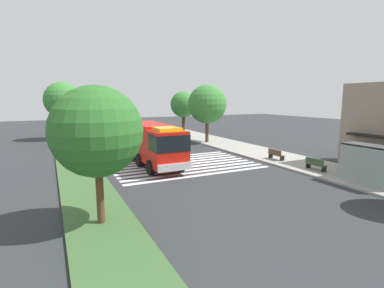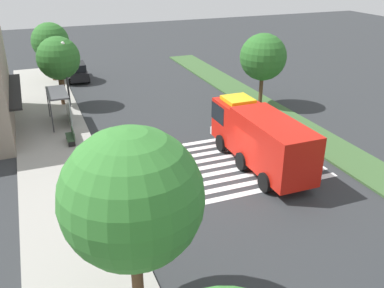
{
  "view_description": "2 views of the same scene",
  "coord_description": "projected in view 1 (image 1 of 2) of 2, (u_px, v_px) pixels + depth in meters",
  "views": [
    {
      "loc": [
        22.68,
        -9.81,
        5.5
      ],
      "look_at": [
        -0.57,
        1.7,
        1.39
      ],
      "focal_mm": 26.96,
      "sensor_mm": 36.0,
      "label": 1
    },
    {
      "loc": [
        -19.72,
        10.04,
        11.93
      ],
      "look_at": [
        1.16,
        1.79,
        1.76
      ],
      "focal_mm": 39.57,
      "sensor_mm": 36.0,
      "label": 2
    }
  ],
  "objects": [
    {
      "name": "sidewalk",
      "position": [
        260.0,
        153.0,
        29.19
      ],
      "size": [
        60.0,
        4.97,
        0.14
      ],
      "primitive_type": "cube",
      "color": "#9E9B93",
      "rests_on": "ground_plane"
    },
    {
      "name": "fire_truck",
      "position": [
        155.0,
        143.0,
        23.43
      ],
      "size": [
        8.9,
        2.78,
        3.44
      ],
      "rotation": [
        0.0,
        0.0,
        0.0
      ],
      "color": "red",
      "rests_on": "ground_plane"
    },
    {
      "name": "bus_stop_shelter",
      "position": [
        369.0,
        157.0,
        18.02
      ],
      "size": [
        3.5,
        1.4,
        2.46
      ],
      "color": "#4C4C51",
      "rests_on": "sidewalk"
    },
    {
      "name": "sidewalk_tree_west",
      "position": [
        207.0,
        104.0,
        35.12
      ],
      "size": [
        4.71,
        4.71,
        7.03
      ],
      "color": "#513823",
      "rests_on": "sidewalk"
    },
    {
      "name": "sidewalk_tree_far_west",
      "position": [
        183.0,
        105.0,
        41.31
      ],
      "size": [
        3.73,
        3.73,
        6.39
      ],
      "color": "#47301E",
      "rests_on": "sidewalk"
    },
    {
      "name": "bench_west_of_shelter",
      "position": [
        276.0,
        154.0,
        25.56
      ],
      "size": [
        1.6,
        0.5,
        0.9
      ],
      "color": "#4C3823",
      "rests_on": "sidewalk"
    },
    {
      "name": "crosswalk",
      "position": [
        183.0,
        165.0,
        24.15
      ],
      "size": [
        7.65,
        11.84,
        0.01
      ],
      "color": "silver",
      "rests_on": "ground_plane"
    },
    {
      "name": "median_strip",
      "position": [
        79.0,
        171.0,
        21.68
      ],
      "size": [
        60.0,
        3.0,
        0.14
      ],
      "primitive_type": "cube",
      "color": "#3D6033",
      "rests_on": "ground_plane"
    },
    {
      "name": "parked_car_west",
      "position": [
        149.0,
        126.0,
        49.36
      ],
      "size": [
        4.44,
        2.23,
        1.73
      ],
      "rotation": [
        0.0,
        0.0,
        -0.05
      ],
      "color": "silver",
      "rests_on": "ground_plane"
    },
    {
      "name": "fire_hydrant",
      "position": [
        188.0,
        136.0,
        39.36
      ],
      "size": [
        0.28,
        0.28,
        0.7
      ],
      "primitive_type": "cylinder",
      "color": "gold",
      "rests_on": "sidewalk"
    },
    {
      "name": "transit_bus",
      "position": [
        106.0,
        124.0,
        39.2
      ],
      "size": [
        10.79,
        2.9,
        3.54
      ],
      "rotation": [
        0.0,
        0.0,
        3.14
      ],
      "color": "navy",
      "rests_on": "ground_plane"
    },
    {
      "name": "ground_plane",
      "position": [
        178.0,
        162.0,
        25.23
      ],
      "size": [
        120.0,
        120.0,
        0.0
      ],
      "primitive_type": "plane",
      "color": "#2D3033"
    },
    {
      "name": "bench_near_shelter",
      "position": [
        315.0,
        164.0,
        21.77
      ],
      "size": [
        1.6,
        0.5,
        0.9
      ],
      "color": "#2D472D",
      "rests_on": "sidewalk"
    },
    {
      "name": "median_tree_west",
      "position": [
        97.0,
        132.0,
        11.98
      ],
      "size": [
        3.84,
        3.84,
        5.92
      ],
      "color": "#513823",
      "rests_on": "median_strip"
    },
    {
      "name": "median_tree_far_west",
      "position": [
        63.0,
        100.0,
        37.88
      ],
      "size": [
        4.72,
        4.72,
        7.52
      ],
      "color": "#47301E",
      "rests_on": "median_strip"
    }
  ]
}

